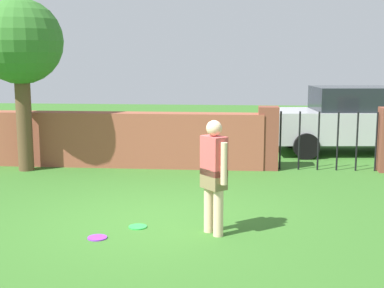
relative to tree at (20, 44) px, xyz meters
name	(u,v)px	position (x,y,z in m)	size (l,w,h in m)	color
ground_plane	(155,221)	(3.42, -3.42, -2.74)	(40.00, 40.00, 0.00)	#336623
brick_wall	(117,140)	(1.92, 0.60, -2.12)	(6.61, 0.50, 1.24)	brown
tree	(20,44)	(0.00, 0.00, 0.00)	(1.82, 1.82, 3.72)	brown
person	(214,172)	(4.34, -3.93, -1.84)	(0.40, 0.43, 1.62)	beige
fence_gate	(328,139)	(6.63, 0.60, -2.04)	(3.05, 0.44, 1.40)	brown
car	(352,120)	(7.59, 2.85, -1.88)	(4.35, 2.25, 1.72)	#B7B7BC
frisbee_purple	(97,238)	(2.75, -4.27, -2.73)	(0.27, 0.27, 0.02)	purple
frisbee_green	(138,227)	(3.22, -3.74, -2.73)	(0.27, 0.27, 0.02)	green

